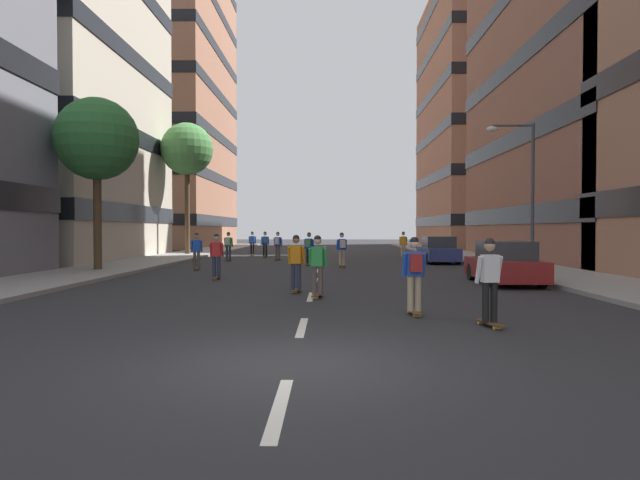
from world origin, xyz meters
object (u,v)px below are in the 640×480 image
streetlamp_right (524,180)px  skater_10 (296,261)px  street_tree_near (97,140)px  parked_car_near (505,264)px  skater_1 (252,242)px  skater_12 (265,243)px  skater_4 (197,249)px  skater_8 (415,271)px  skater_3 (318,263)px  skater_5 (278,244)px  skater_7 (403,243)px  skater_6 (216,254)px  skater_11 (490,278)px  skater_0 (342,247)px  street_tree_mid (187,150)px  skater_2 (309,247)px  skater_9 (228,244)px  parked_car_mid (438,251)px

streetlamp_right → skater_10: (-9.67, -7.88, -3.15)m
street_tree_near → parked_car_near: bearing=-16.8°
streetlamp_right → skater_1: bearing=132.4°
streetlamp_right → skater_12: 18.88m
skater_4 → skater_8: bearing=-59.2°
skater_10 → skater_4: bearing=119.6°
skater_3 → skater_5: same height
skater_5 → skater_3: bearing=-81.2°
street_tree_near → skater_7: 21.14m
skater_1 → skater_6: 19.20m
skater_11 → skater_6: bearing=126.4°
skater_7 → skater_12: (-9.50, -0.23, 0.03)m
parked_car_near → skater_0: (-5.62, 8.54, 0.32)m
skater_3 → parked_car_near: bearing=32.0°
skater_5 → skater_8: 22.69m
parked_car_near → skater_1: (-11.88, 20.63, 0.32)m
streetlamp_right → skater_0: size_ratio=3.65×
parked_car_near → skater_10: (-7.27, -2.87, 0.29)m
streetlamp_right → street_tree_mid: bearing=140.2°
skater_2 → skater_3: 13.95m
street_tree_mid → skater_11: (13.69, -29.77, -6.77)m
skater_0 → skater_6: bearing=-125.3°
skater_3 → skater_12: 22.75m
skater_0 → skater_11: (2.58, -17.36, -0.03)m
skater_7 → skater_9: (-11.22, -4.66, 0.03)m
street_tree_near → skater_4: size_ratio=4.34×
skater_4 → skater_12: (1.90, 11.78, 0.03)m
skater_4 → skater_9: (0.17, 7.35, 0.03)m
skater_1 → skater_11: size_ratio=1.00×
street_tree_near → skater_10: street_tree_near is taller
skater_2 → skater_8: (3.04, -17.17, 0.00)m
street_tree_mid → skater_10: size_ratio=5.39×
street_tree_near → street_tree_mid: street_tree_mid is taller
skater_8 → skater_11: size_ratio=1.00×
skater_1 → skater_6: bearing=-86.2°
skater_2 → street_tree_mid: bearing=130.1°
skater_7 → streetlamp_right: bearing=-75.1°
streetlamp_right → skater_8: bearing=-118.5°
streetlamp_right → skater_1: streetlamp_right is taller
skater_10 → streetlamp_right: bearing=39.2°
skater_11 → skater_0: bearing=98.5°
parked_car_mid → skater_2: skater_2 is taller
skater_4 → skater_6: same height
skater_3 → skater_6: (-4.03, 5.59, 0.00)m
streetlamp_right → parked_car_near: bearing=-115.6°
street_tree_mid → skater_1: size_ratio=5.39×
skater_11 → skater_3: bearing=127.0°
skater_12 → parked_car_near: bearing=-59.7°
skater_5 → skater_2: bearing=-66.6°
skater_7 → skater_10: size_ratio=1.00×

